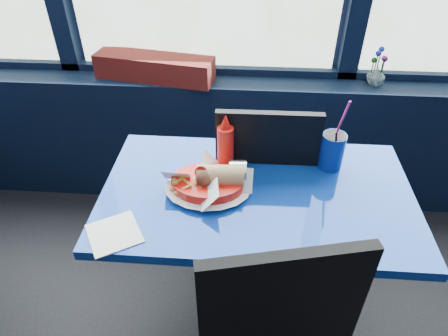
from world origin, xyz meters
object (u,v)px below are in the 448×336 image
(flower_vase, at_px, (377,73))
(soda_cup, at_px, (332,150))
(near_table, at_px, (255,224))
(planter_box, at_px, (154,67))
(food_basket, at_px, (209,182))
(ketchup_bottle, at_px, (225,145))
(chair_near_back, at_px, (264,176))

(flower_vase, xyz_separation_m, soda_cup, (-0.32, -0.69, -0.03))
(near_table, bearing_deg, planter_box, 124.08)
(near_table, relative_size, food_basket, 3.30)
(near_table, relative_size, flower_vase, 5.92)
(flower_vase, distance_m, food_basket, 1.19)
(food_basket, relative_size, soda_cup, 1.11)
(soda_cup, bearing_deg, ketchup_bottle, -175.78)
(near_table, bearing_deg, soda_cup, 30.75)
(chair_near_back, bearing_deg, ketchup_bottle, 43.78)
(near_table, xyz_separation_m, chair_near_back, (0.04, 0.31, 0.00))
(planter_box, distance_m, flower_vase, 1.19)
(ketchup_bottle, bearing_deg, planter_box, 122.05)
(flower_vase, relative_size, ketchup_bottle, 0.82)
(planter_box, xyz_separation_m, soda_cup, (0.87, -0.67, -0.03))
(near_table, distance_m, planter_box, 1.06)
(chair_near_back, relative_size, ketchup_bottle, 3.99)
(food_basket, relative_size, ketchup_bottle, 1.47)
(near_table, bearing_deg, flower_vase, 54.34)
(near_table, xyz_separation_m, ketchup_bottle, (-0.13, 0.15, 0.29))
(planter_box, relative_size, flower_vase, 3.21)
(chair_near_back, xyz_separation_m, soda_cup, (0.26, -0.14, 0.26))
(chair_near_back, distance_m, planter_box, 0.86)
(chair_near_back, xyz_separation_m, ketchup_bottle, (-0.17, -0.17, 0.29))
(near_table, height_order, planter_box, planter_box)
(food_basket, bearing_deg, soda_cup, 42.81)
(near_table, relative_size, soda_cup, 3.66)
(ketchup_bottle, xyz_separation_m, soda_cup, (0.43, 0.03, -0.03))
(near_table, xyz_separation_m, food_basket, (-0.18, -0.01, 0.22))
(planter_box, relative_size, food_basket, 1.79)
(near_table, height_order, food_basket, food_basket)
(chair_near_back, bearing_deg, planter_box, -41.82)
(flower_vase, height_order, food_basket, flower_vase)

